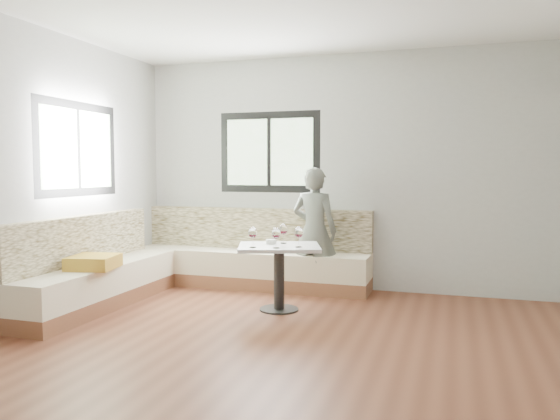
% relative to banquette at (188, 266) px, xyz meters
% --- Properties ---
extents(room, '(5.01, 5.01, 2.81)m').
position_rel_banquette_xyz_m(room, '(1.51, -1.54, 1.08)').
color(room, brown).
rests_on(room, ground).
extents(banquette, '(2.90, 2.80, 0.95)m').
position_rel_banquette_xyz_m(banquette, '(0.00, 0.00, 0.00)').
color(banquette, brown).
rests_on(banquette, ground).
extents(table, '(0.97, 0.86, 0.67)m').
position_rel_banquette_xyz_m(table, '(1.21, -0.36, 0.17)').
color(table, black).
rests_on(table, ground).
extents(person, '(0.58, 0.42, 1.46)m').
position_rel_banquette_xyz_m(person, '(1.36, 0.51, 0.40)').
color(person, '#5F655B').
rests_on(person, ground).
extents(olive_ramekin, '(0.11, 0.11, 0.04)m').
position_rel_banquette_xyz_m(olive_ramekin, '(1.10, -0.26, 0.36)').
color(olive_ramekin, white).
rests_on(olive_ramekin, table).
extents(wine_glass_a, '(0.09, 0.09, 0.20)m').
position_rel_banquette_xyz_m(wine_glass_a, '(1.02, -0.59, 0.48)').
color(wine_glass_a, white).
rests_on(wine_glass_a, table).
extents(wine_glass_b, '(0.09, 0.09, 0.20)m').
position_rel_banquette_xyz_m(wine_glass_b, '(1.25, -0.56, 0.48)').
color(wine_glass_b, white).
rests_on(wine_glass_b, table).
extents(wine_glass_c, '(0.09, 0.09, 0.20)m').
position_rel_banquette_xyz_m(wine_glass_c, '(1.44, -0.42, 0.48)').
color(wine_glass_c, white).
rests_on(wine_glass_c, table).
extents(wine_glass_d, '(0.09, 0.09, 0.20)m').
position_rel_banquette_xyz_m(wine_glass_d, '(1.21, -0.20, 0.48)').
color(wine_glass_d, white).
rests_on(wine_glass_d, table).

